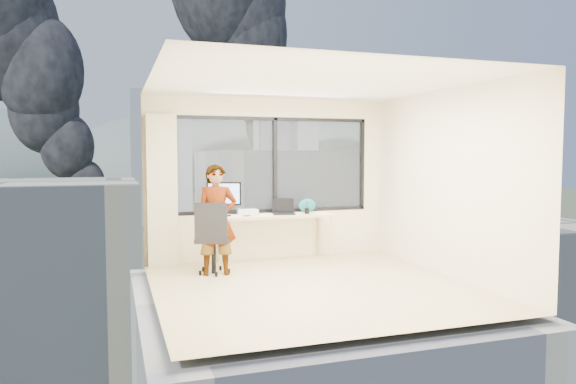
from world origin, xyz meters
name	(u,v)px	position (x,y,z in m)	size (l,w,h in m)	color
floor	(312,286)	(0.00, 0.00, 0.00)	(4.00, 4.00, 0.01)	beige
ceiling	(313,83)	(0.00, 0.00, 2.60)	(4.00, 4.00, 0.01)	white
wall_front	(390,198)	(0.00, -2.00, 1.30)	(4.00, 0.01, 2.60)	beige
wall_left	(151,189)	(-2.00, 0.00, 1.30)	(0.01, 4.00, 2.60)	beige
wall_right	(446,183)	(2.00, 0.00, 1.30)	(0.01, 4.00, 2.60)	beige
window_wall	(272,165)	(0.05, 2.00, 1.52)	(3.30, 0.16, 1.55)	black
curtain	(162,191)	(-1.72, 1.88, 1.15)	(0.45, 0.14, 2.30)	beige
desk	(275,238)	(0.00, 1.66, 0.38)	(1.80, 0.60, 0.75)	#D2BB8C
chair	(213,237)	(-1.08, 1.11, 0.53)	(0.54, 0.54, 1.05)	black
person	(217,220)	(-1.05, 1.04, 0.78)	(0.57, 0.37, 1.56)	#2D2D33
monitor	(224,198)	(-0.80, 1.73, 1.02)	(0.54, 0.12, 0.54)	black
game_console	(247,211)	(-0.40, 1.90, 0.79)	(0.31, 0.26, 0.08)	white
laptop	(284,207)	(0.15, 1.65, 0.86)	(0.35, 0.37, 0.23)	black
cellphone	(247,216)	(-0.48, 1.58, 0.76)	(0.11, 0.05, 0.01)	black
pen_cup	(307,211)	(0.51, 1.58, 0.80)	(0.08, 0.08, 0.10)	black
handbag	(307,205)	(0.60, 1.82, 0.86)	(0.29, 0.15, 0.22)	#0E5445
exterior_ground	(125,223)	(0.00, 120.00, -14.00)	(400.00, 400.00, 0.04)	#515B3D
near_bldg_a	(5,295)	(-9.00, 30.00, -7.00)	(16.00, 12.00, 14.00)	beige
near_bldg_b	(286,241)	(12.00, 38.00, -6.00)	(14.00, 13.00, 16.00)	white
near_bldg_c	(532,285)	(30.00, 28.00, -9.00)	(12.00, 10.00, 10.00)	beige
far_tower_b	(160,158)	(8.00, 120.00, 1.00)	(13.00, 13.00, 30.00)	silver
far_tower_c	(285,164)	(45.00, 140.00, -1.00)	(15.00, 15.00, 26.00)	silver
hill_b	(280,179)	(100.00, 320.00, -14.00)	(300.00, 220.00, 96.00)	slate
tree_c	(376,263)	(22.00, 40.00, -9.00)	(8.40, 8.40, 10.00)	#254E1A
smoke_plume_a	(80,16)	(-10.00, 150.00, 39.00)	(40.00, 24.00, 90.00)	black
smoke_plume_b	(286,81)	(55.00, 170.00, 27.00)	(30.00, 18.00, 70.00)	black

